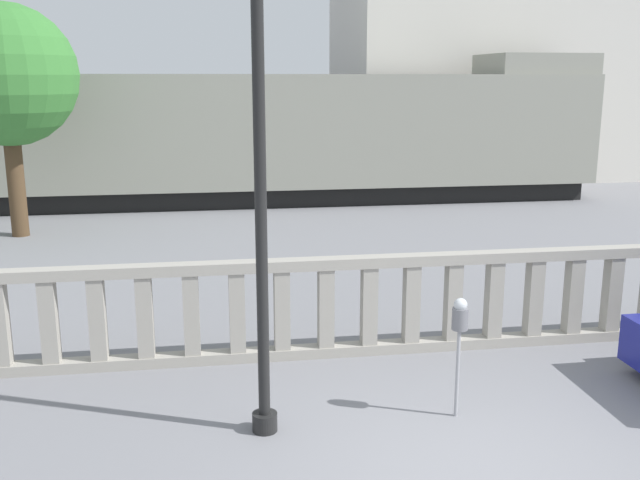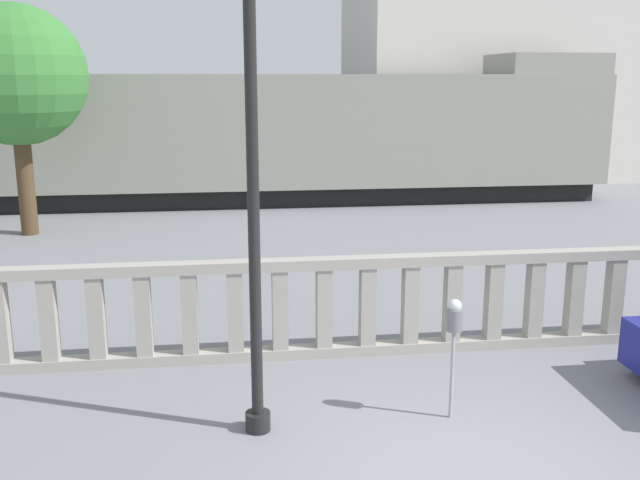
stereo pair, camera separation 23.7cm
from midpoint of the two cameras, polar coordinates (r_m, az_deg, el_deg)
name	(u,v)px [view 1 (the left image)]	position (r m, az deg, el deg)	size (l,w,h in m)	color
ground_plane	(474,479)	(7.08, 11.26, -18.25)	(160.00, 160.00, 0.00)	slate
balustrade	(390,304)	(9.58, 4.93, -5.16)	(13.35, 0.24, 1.35)	#9E998E
lamppost	(260,154)	(6.94, -5.83, 6.88)	(0.31, 0.31, 5.22)	black
parking_meter	(460,323)	(7.77, 10.26, -6.52)	(0.17, 0.17, 1.35)	#99999E
train_near	(117,138)	(21.26, -16.21, 7.83)	(28.28, 2.89, 4.32)	black
train_far	(232,121)	(32.47, -7.26, 9.40)	(19.17, 3.01, 3.82)	black
building_block	(511,31)	(28.99, 14.77, 15.89)	(12.71, 7.14, 10.71)	beige
tree_left	(6,76)	(17.84, -24.19, 11.87)	(3.18, 3.18, 5.28)	#4C3823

